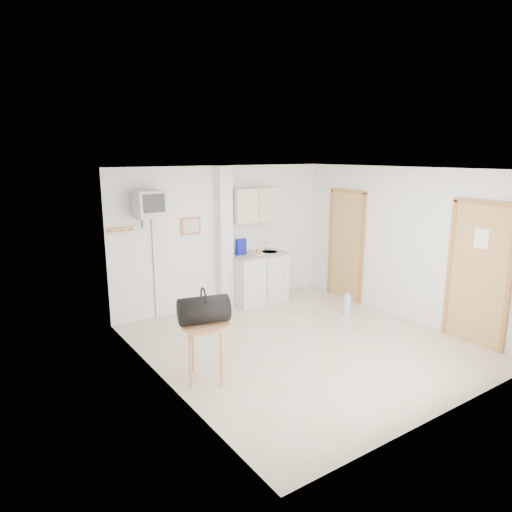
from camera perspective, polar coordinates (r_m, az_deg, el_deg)
ground at (r=6.79m, az=5.84°, el=-10.85°), size 4.50×4.50×0.00m
room_envelope at (r=6.56m, az=7.25°, el=2.34°), size 4.24×4.54×2.55m
kitchenette at (r=8.39m, az=0.19°, el=-0.40°), size 1.03×0.58×2.10m
crt_television at (r=7.28m, az=-13.23°, el=6.30°), size 0.44×0.45×2.15m
round_table at (r=5.57m, az=-6.25°, el=-9.41°), size 0.59×0.59×0.72m
duffel_bag at (r=5.50m, az=-6.56°, el=-6.67°), size 0.66×0.46×0.44m
water_bottle at (r=7.98m, az=11.31°, el=-6.03°), size 0.13×0.13×0.39m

